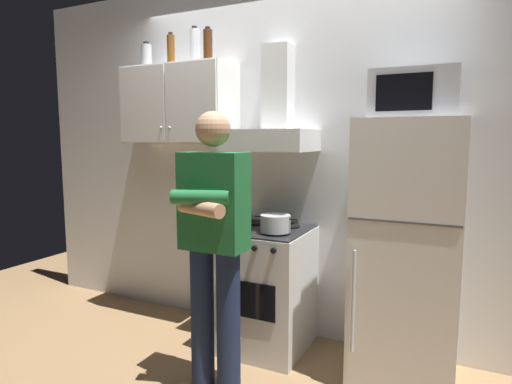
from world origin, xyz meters
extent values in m
plane|color=olive|center=(0.00, 0.00, 0.00)|extent=(7.00, 7.00, 0.00)
cube|color=white|center=(0.00, 0.60, 1.35)|extent=(4.80, 0.10, 2.70)
cube|color=white|center=(-0.85, 0.38, 1.75)|extent=(0.90, 0.34, 0.60)
cube|color=white|center=(-1.07, 0.20, 1.75)|extent=(0.43, 0.01, 0.58)
cube|color=white|center=(-0.62, 0.20, 1.75)|extent=(0.43, 0.01, 0.58)
sphere|color=#B2B2B7|center=(-0.89, 0.19, 1.57)|extent=(0.02, 0.02, 0.02)
sphere|color=#B2B2B7|center=(-0.81, 0.19, 1.57)|extent=(0.02, 0.02, 0.02)
cube|color=silver|center=(-0.05, 0.25, 0.42)|extent=(0.60, 0.60, 0.85)
cube|color=black|center=(-0.05, 0.25, 0.86)|extent=(0.59, 0.59, 0.01)
cube|color=black|center=(-0.05, -0.05, 0.45)|extent=(0.42, 0.01, 0.24)
cylinder|color=black|center=(-0.18, 0.13, 0.87)|extent=(0.16, 0.16, 0.01)
cylinder|color=black|center=(0.08, 0.13, 0.87)|extent=(0.16, 0.16, 0.01)
cylinder|color=black|center=(-0.18, 0.37, 0.87)|extent=(0.16, 0.16, 0.01)
cylinder|color=black|center=(0.08, 0.37, 0.87)|extent=(0.16, 0.16, 0.01)
cylinder|color=black|center=(-0.25, -0.06, 0.80)|extent=(0.04, 0.02, 0.04)
cylinder|color=black|center=(-0.12, -0.06, 0.80)|extent=(0.04, 0.02, 0.04)
cylinder|color=black|center=(0.02, -0.06, 0.80)|extent=(0.04, 0.02, 0.04)
cylinder|color=black|center=(0.15, -0.06, 0.80)|extent=(0.04, 0.02, 0.04)
cube|color=white|center=(-0.05, 0.33, 1.47)|extent=(0.60, 0.44, 0.15)
cube|color=white|center=(-0.05, 0.47, 1.85)|extent=(0.20, 0.16, 0.60)
cube|color=white|center=(0.90, 0.25, 0.80)|extent=(0.60, 0.60, 1.60)
cube|color=#4C4C4C|center=(0.90, -0.05, 1.04)|extent=(0.59, 0.01, 0.01)
cylinder|color=silver|center=(0.65, -0.06, 0.56)|extent=(0.02, 0.02, 0.60)
cube|color=#B7BABF|center=(0.90, 0.27, 1.74)|extent=(0.48, 0.36, 0.28)
cube|color=black|center=(0.86, 0.09, 1.74)|extent=(0.30, 0.01, 0.20)
cylinder|color=#192342|center=(-0.19, -0.35, 0.42)|extent=(0.14, 0.14, 0.85)
cylinder|color=#192342|center=(-0.01, -0.35, 0.42)|extent=(0.14, 0.14, 0.85)
cube|color=#1E6633|center=(-0.10, -0.35, 1.13)|extent=(0.38, 0.20, 0.56)
cylinder|color=#1E6633|center=(-0.10, -0.49, 1.17)|extent=(0.33, 0.17, 0.08)
cylinder|color=tan|center=(-0.10, -0.49, 1.11)|extent=(0.33, 0.17, 0.08)
sphere|color=tan|center=(-0.10, -0.35, 1.54)|extent=(0.20, 0.20, 0.20)
cylinder|color=#B7BABF|center=(0.08, 0.13, 0.93)|extent=(0.20, 0.20, 0.11)
cylinder|color=black|center=(-0.04, 0.13, 0.97)|extent=(0.05, 0.01, 0.01)
cylinder|color=black|center=(0.20, 0.13, 0.97)|extent=(0.05, 0.01, 0.01)
cylinder|color=#B2B5BA|center=(-1.17, 0.39, 2.14)|extent=(0.08, 0.08, 0.19)
cylinder|color=black|center=(-1.17, 0.39, 2.25)|extent=(0.05, 0.05, 0.02)
cylinder|color=brown|center=(-0.92, 0.38, 2.17)|extent=(0.06, 0.06, 0.23)
cylinder|color=black|center=(-0.92, 0.38, 2.29)|extent=(0.03, 0.03, 0.02)
cylinder|color=#47230F|center=(-0.58, 0.39, 2.17)|extent=(0.07, 0.07, 0.24)
cylinder|color=black|center=(-0.58, 0.39, 2.30)|extent=(0.04, 0.04, 0.02)
cylinder|color=silver|center=(-0.71, 0.40, 2.18)|extent=(0.07, 0.07, 0.26)
cylinder|color=black|center=(-0.71, 0.40, 2.32)|extent=(0.04, 0.04, 0.02)
camera|label=1|loc=(1.17, -2.43, 1.48)|focal=30.04mm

